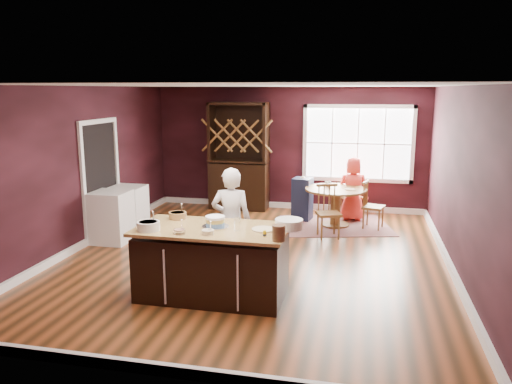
# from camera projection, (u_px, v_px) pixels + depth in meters

# --- Properties ---
(room_shell) EXTENTS (7.00, 7.00, 7.00)m
(room_shell) POSITION_uv_depth(u_px,v_px,m) (255.00, 174.00, 7.73)
(room_shell) COLOR brown
(room_shell) RESTS_ON ground
(window) EXTENTS (2.36, 0.10, 1.66)m
(window) POSITION_uv_depth(u_px,v_px,m) (358.00, 144.00, 10.70)
(window) COLOR white
(window) RESTS_ON room_shell
(doorway) EXTENTS (0.08, 1.26, 2.13)m
(doorway) POSITION_uv_depth(u_px,v_px,m) (101.00, 181.00, 8.99)
(doorway) COLOR white
(doorway) RESTS_ON room_shell
(kitchen_island) EXTENTS (1.94, 1.01, 0.92)m
(kitchen_island) POSITION_uv_depth(u_px,v_px,m) (213.00, 264.00, 6.44)
(kitchen_island) COLOR black
(kitchen_island) RESTS_ON ground
(dining_table) EXTENTS (1.20, 1.20, 0.75)m
(dining_table) POSITION_uv_depth(u_px,v_px,m) (336.00, 199.00, 9.75)
(dining_table) COLOR brown
(dining_table) RESTS_ON ground
(baker) EXTENTS (0.61, 0.43, 1.58)m
(baker) POSITION_uv_depth(u_px,v_px,m) (231.00, 222.00, 7.09)
(baker) COLOR silver
(baker) RESTS_ON ground
(layer_cake) EXTENTS (0.35, 0.35, 0.14)m
(layer_cake) POSITION_uv_depth(u_px,v_px,m) (215.00, 222.00, 6.36)
(layer_cake) COLOR white
(layer_cake) RESTS_ON kitchen_island
(bowl_blue) EXTENTS (0.29, 0.29, 0.11)m
(bowl_blue) POSITION_uv_depth(u_px,v_px,m) (148.00, 226.00, 6.22)
(bowl_blue) COLOR white
(bowl_blue) RESTS_ON kitchen_island
(bowl_yellow) EXTENTS (0.24, 0.24, 0.09)m
(bowl_yellow) POSITION_uv_depth(u_px,v_px,m) (178.00, 215.00, 6.77)
(bowl_yellow) COLOR tan
(bowl_yellow) RESTS_ON kitchen_island
(bowl_pink) EXTENTS (0.15, 0.15, 0.06)m
(bowl_pink) POSITION_uv_depth(u_px,v_px,m) (179.00, 232.00, 6.07)
(bowl_pink) COLOR white
(bowl_pink) RESTS_ON kitchen_island
(bowl_olive) EXTENTS (0.15, 0.15, 0.06)m
(bowl_olive) POSITION_uv_depth(u_px,v_px,m) (208.00, 232.00, 6.04)
(bowl_olive) COLOR beige
(bowl_olive) RESTS_ON kitchen_island
(drinking_glass) EXTENTS (0.08, 0.08, 0.16)m
(drinking_glass) POSITION_uv_depth(u_px,v_px,m) (237.00, 224.00, 6.19)
(drinking_glass) COLOR white
(drinking_glass) RESTS_ON kitchen_island
(dinner_plate) EXTENTS (0.29, 0.29, 0.02)m
(dinner_plate) POSITION_uv_depth(u_px,v_px,m) (263.00, 229.00, 6.22)
(dinner_plate) COLOR #FFE8A7
(dinner_plate) RESTS_ON kitchen_island
(white_tub) EXTENTS (0.36, 0.36, 0.12)m
(white_tub) POSITION_uv_depth(u_px,v_px,m) (289.00, 224.00, 6.28)
(white_tub) COLOR white
(white_tub) RESTS_ON kitchen_island
(stoneware_crock) EXTENTS (0.16, 0.16, 0.19)m
(stoneware_crock) POSITION_uv_depth(u_px,v_px,m) (279.00, 233.00, 5.77)
(stoneware_crock) COLOR brown
(stoneware_crock) RESTS_ON kitchen_island
(toy_figurine) EXTENTS (0.04, 0.04, 0.07)m
(toy_figurine) POSITION_uv_depth(u_px,v_px,m) (265.00, 233.00, 5.96)
(toy_figurine) COLOR #E5BF04
(toy_figurine) RESTS_ON kitchen_island
(rug) EXTENTS (2.41, 2.06, 0.01)m
(rug) POSITION_uv_depth(u_px,v_px,m) (335.00, 225.00, 9.86)
(rug) COLOR brown
(rug) RESTS_ON ground
(chair_east) EXTENTS (0.46, 0.47, 0.93)m
(chair_east) POSITION_uv_depth(u_px,v_px,m) (374.00, 205.00, 9.58)
(chair_east) COLOR brown
(chair_east) RESTS_ON ground
(chair_south) EXTENTS (0.51, 0.50, 0.98)m
(chair_south) POSITION_uv_depth(u_px,v_px,m) (329.00, 211.00, 8.98)
(chair_south) COLOR brown
(chair_south) RESTS_ON ground
(chair_north) EXTENTS (0.51, 0.50, 0.94)m
(chair_north) POSITION_uv_depth(u_px,v_px,m) (351.00, 195.00, 10.47)
(chair_north) COLOR brown
(chair_north) RESTS_ON ground
(seated_woman) EXTENTS (0.65, 0.44, 1.31)m
(seated_woman) POSITION_uv_depth(u_px,v_px,m) (353.00, 189.00, 10.15)
(seated_woman) COLOR #E93A31
(seated_woman) RESTS_ON ground
(high_chair) EXTENTS (0.43, 0.43, 0.91)m
(high_chair) POSITION_uv_depth(u_px,v_px,m) (302.00, 198.00, 10.22)
(high_chair) COLOR #151A32
(high_chair) RESTS_ON ground
(toddler) EXTENTS (0.18, 0.14, 0.26)m
(toddler) POSITION_uv_depth(u_px,v_px,m) (300.00, 181.00, 10.19)
(toddler) COLOR #8CA5BF
(toddler) RESTS_ON high_chair
(table_plate) EXTENTS (0.20, 0.20, 0.01)m
(table_plate) POSITION_uv_depth(u_px,v_px,m) (350.00, 189.00, 9.58)
(table_plate) COLOR beige
(table_plate) RESTS_ON dining_table
(table_cup) EXTENTS (0.15, 0.15, 0.10)m
(table_cup) POSITION_uv_depth(u_px,v_px,m) (328.00, 184.00, 9.88)
(table_cup) COLOR white
(table_cup) RESTS_ON dining_table
(hutch) EXTENTS (1.29, 0.54, 2.37)m
(hutch) POSITION_uv_depth(u_px,v_px,m) (239.00, 156.00, 11.07)
(hutch) COLOR black
(hutch) RESTS_ON ground
(washer) EXTENTS (0.62, 0.60, 0.90)m
(washer) POSITION_uv_depth(u_px,v_px,m) (111.00, 217.00, 8.73)
(washer) COLOR white
(washer) RESTS_ON ground
(dryer) EXTENTS (0.60, 0.58, 0.88)m
(dryer) POSITION_uv_depth(u_px,v_px,m) (128.00, 209.00, 9.35)
(dryer) COLOR silver
(dryer) RESTS_ON ground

